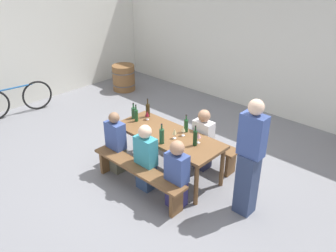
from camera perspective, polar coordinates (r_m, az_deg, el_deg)
name	(u,v)px	position (r m, az deg, el deg)	size (l,w,h in m)	color
ground_plane	(168,172)	(6.07, 0.00, -7.59)	(24.00, 24.00, 0.00)	slate
back_wall	(278,44)	(8.13, 17.52, 12.65)	(14.00, 0.20, 3.20)	silver
side_wall	(22,37)	(9.08, -22.80, 13.22)	(0.20, 7.39, 3.20)	silver
tasting_table	(168,139)	(5.72, 0.00, -2.09)	(1.91, 0.77, 0.75)	brown
bench_near	(138,172)	(5.48, -4.96, -7.52)	(1.81, 0.30, 0.45)	brown
bench_far	(194,140)	(6.33, 4.26, -2.38)	(1.81, 0.30, 0.45)	brown
wine_bottle_0	(195,138)	(5.32, 4.47, -1.95)	(0.07, 0.07, 0.34)	#143319
wine_bottle_1	(186,125)	(5.72, 2.98, 0.11)	(0.07, 0.07, 0.31)	#194723
wine_bottle_2	(148,110)	(6.24, -3.33, 2.64)	(0.07, 0.07, 0.35)	#332814
wine_bottle_3	(136,115)	(6.09, -5.22, 1.77)	(0.06, 0.06, 0.32)	#194723
wine_bottle_4	(162,136)	(5.36, -1.03, -1.62)	(0.08, 0.08, 0.33)	#234C2D
wine_bottle_5	(134,113)	(6.20, -5.64, 2.19)	(0.08, 0.08, 0.29)	#234C2D
wine_glass_0	(147,114)	(6.13, -3.44, 2.01)	(0.08, 0.08, 0.17)	silver
wine_glass_1	(199,136)	(5.39, 5.03, -1.60)	(0.08, 0.08, 0.17)	silver
wine_glass_2	(183,129)	(5.59, 2.52, -0.52)	(0.07, 0.07, 0.17)	silver
wine_glass_3	(146,131)	(5.55, -3.56, -0.75)	(0.07, 0.07, 0.16)	silver
wine_glass_4	(175,132)	(5.50, 1.08, -0.95)	(0.07, 0.07, 0.17)	silver
seated_guest_near_0	(116,144)	(5.93, -8.51, -2.89)	(0.33, 0.24, 1.10)	#565443
seated_guest_near_1	(146,159)	(5.44, -3.64, -5.37)	(0.35, 0.24, 1.12)	navy
seated_guest_near_2	(177,175)	(5.07, 1.44, -8.09)	(0.33, 0.24, 1.10)	navy
seated_guest_far_0	(203,141)	(5.97, 5.73, -2.38)	(0.34, 0.24, 1.10)	#292C4C
standing_host	(250,160)	(4.90, 13.22, -5.48)	(0.34, 0.24, 1.77)	navy
wine_barrel	(124,78)	(9.58, -7.27, 7.87)	(0.63, 0.63, 0.69)	brown
parked_bicycle_0	(15,100)	(8.72, -23.72, 3.97)	(0.32, 1.67, 0.90)	black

